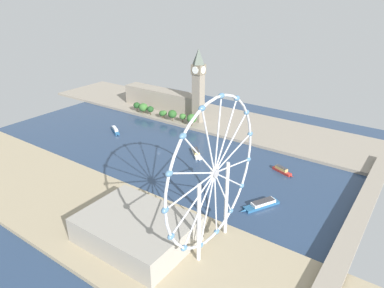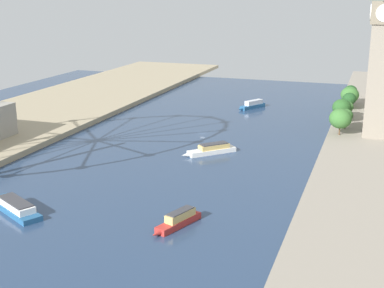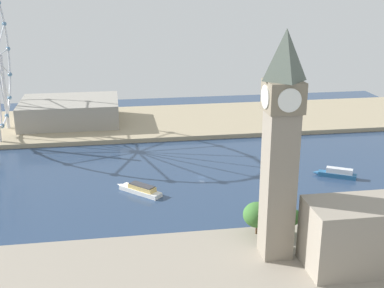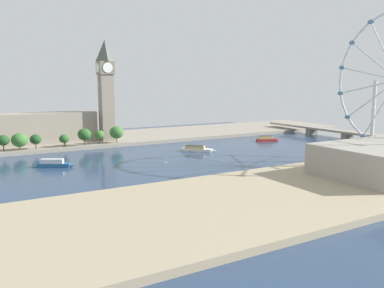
{
  "view_description": "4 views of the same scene",
  "coord_description": "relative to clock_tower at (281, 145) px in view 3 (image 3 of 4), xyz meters",
  "views": [
    {
      "loc": [
        246.76,
        215.43,
        155.28
      ],
      "look_at": [
        -2.26,
        40.16,
        18.2
      ],
      "focal_mm": 33.07,
      "sensor_mm": 36.0,
      "label": 1
    },
    {
      "loc": [
        -90.54,
        276.71,
        76.75
      ],
      "look_at": [
        -20.25,
        75.27,
        15.92
      ],
      "focal_mm": 50.17,
      "sensor_mm": 36.0,
      "label": 2
    },
    {
      "loc": [
        -261.48,
        46.61,
        107.47
      ],
      "look_at": [
        8.91,
        4.14,
        16.98
      ],
      "focal_mm": 47.8,
      "sensor_mm": 36.0,
      "label": 3
    },
    {
      "loc": [
        250.04,
        -123.35,
        54.39
      ],
      "look_at": [
        10.58,
        15.32,
        11.18
      ],
      "focal_mm": 37.11,
      "sensor_mm": 36.0,
      "label": 4
    }
  ],
  "objects": [
    {
      "name": "tree_row_embankment",
      "position": [
        17.19,
        -40.32,
        -37.29
      ],
      "size": [
        13.0,
        98.69,
        14.2
      ],
      "color": "#513823",
      "rests_on": "riverbank_left"
    },
    {
      "name": "tour_boat_1",
      "position": [
        79.45,
        -61.55,
        -46.17
      ],
      "size": [
        14.98,
        22.71,
        5.48
      ],
      "rotation": [
        0.0,
        0.0,
        1.05
      ],
      "color": "#235684",
      "rests_on": "ground_plane"
    },
    {
      "name": "ground_plane",
      "position": [
        90.93,
        13.11,
        -48.47
      ],
      "size": [
        395.12,
        395.12,
        0.0
      ],
      "primitive_type": "plane",
      "color": "navy"
    },
    {
      "name": "riverside_hall",
      "position": [
        207.07,
        92.31,
        -36.94
      ],
      "size": [
        52.12,
        71.02,
        17.06
      ],
      "primitive_type": "cube",
      "color": "gray",
      "rests_on": "riverbank_right"
    },
    {
      "name": "riverbank_right",
      "position": [
        203.49,
        13.11,
        -46.97
      ],
      "size": [
        90.0,
        520.0,
        3.0
      ],
      "primitive_type": "cube",
      "color": "tan",
      "rests_on": "ground_plane"
    },
    {
      "name": "tour_boat_2",
      "position": [
        74.46,
        48.48,
        -46.42
      ],
      "size": [
        23.03,
        23.46,
        5.04
      ],
      "rotation": [
        0.0,
        0.0,
        0.8
      ],
      "color": "white",
      "rests_on": "ground_plane"
    },
    {
      "name": "clock_tower",
      "position": [
        0.0,
        0.0,
        0.0
      ],
      "size": [
        13.88,
        13.88,
        87.46
      ],
      "color": "gray",
      "rests_on": "riverbank_left"
    }
  ]
}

